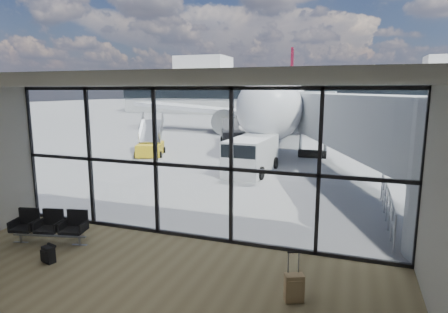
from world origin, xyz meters
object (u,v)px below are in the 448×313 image
Objects in this scene: seating_row at (51,225)px; backpack at (48,254)px; airliner at (285,101)px; service_van at (251,155)px; belt_loader at (231,136)px; suitcase at (294,288)px; mobile_stairs at (151,147)px.

backpack is (0.92, -1.08, -0.31)m from seating_row.
airliner reaches higher than service_van.
seating_row is 32.20m from airliner.
airliner is 21.35m from service_van.
belt_loader reaches higher than service_van.
suitcase reaches higher than seating_row.
belt_loader is at bearing 116.20° from service_van.
suitcase is (6.24, 0.27, 0.09)m from backpack.
backpack is 0.45× the size of suitcase.
service_van is 8.52m from mobile_stairs.
suitcase is 19.14m from mobile_stairs.
seating_row is at bearing -107.70° from belt_loader.
service_van is 1.23× the size of mobile_stairs.
mobile_stairs is at bearing 105.55° from suitcase.
mobile_stairs reaches higher than belt_loader.
seating_row is at bearing 150.04° from suitcase.
suitcase is at bearing -86.45° from airliner.
belt_loader is 7.77m from mobile_stairs.
backpack is 0.01× the size of airliner.
airliner reaches higher than suitcase.
service_van is (2.01, -21.14, -2.23)m from airliner.
service_van is (3.03, 10.93, 0.43)m from seating_row.
mobile_stairs is (-4.89, 14.06, 0.01)m from seating_row.
suitcase is 0.30× the size of mobile_stairs.
airliner is at bearing 104.84° from backpack.
service_van is at bearing 61.31° from seating_row.
suitcase is at bearing -72.49° from mobile_stairs.
mobile_stairs is at bearing -138.55° from belt_loader.
airliner reaches higher than mobile_stairs.
airliner is 11.32× the size of mobile_stairs.
suitcase is 0.03× the size of airliner.
backpack is at bearing -62.94° from seating_row.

